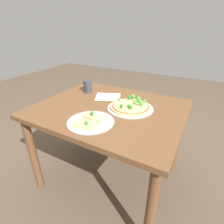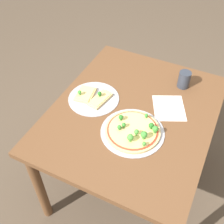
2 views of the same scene
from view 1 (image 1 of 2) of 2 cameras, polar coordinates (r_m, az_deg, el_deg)
name	(u,v)px [view 1 (image 1 of 2)]	position (r m, az deg, el deg)	size (l,w,h in m)	color
ground_plane	(110,177)	(1.77, -0.67, -20.36)	(8.00, 8.00, 0.00)	brown
dining_table	(110,118)	(1.38, -0.80, -2.09)	(1.10, 0.90, 0.73)	brown
pizza_tray_whole	(131,106)	(1.32, 6.12, 1.88)	(0.34, 0.34, 0.07)	#A3A3A8
pizza_tray_slice	(90,121)	(1.13, -7.15, -2.95)	(0.31, 0.31, 0.06)	#A3A3A8
drinking_cup	(88,86)	(1.64, -7.95, 8.30)	(0.07, 0.07, 0.11)	#2D333D
paper_menu	(108,97)	(1.53, -1.31, 5.02)	(0.21, 0.18, 0.00)	white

